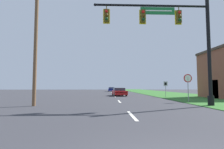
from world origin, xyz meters
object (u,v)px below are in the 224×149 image
object	(u,v)px
car_ahead	(119,92)
stop_sign	(188,82)
route_sign_post	(166,86)
far_car	(111,89)
utility_pole_near	(36,39)
signal_mast	(178,35)

from	to	relation	value
car_ahead	stop_sign	distance (m)	12.32
stop_sign	route_sign_post	world-z (taller)	stop_sign
far_car	stop_sign	xyz separation A→B (m)	(5.84, -34.84, 1.26)
car_ahead	stop_sign	size ratio (longest dim) A/B	1.80
far_car	utility_pole_near	xyz separation A→B (m)	(-6.85, -37.52, 4.35)
far_car	utility_pole_near	distance (m)	38.39
signal_mast	utility_pole_near	distance (m)	10.60
stop_sign	car_ahead	bearing A→B (deg)	116.31
far_car	car_ahead	bearing A→B (deg)	-89.03
car_ahead	route_sign_post	distance (m)	7.09
far_car	utility_pole_near	size ratio (longest dim) A/B	0.46
signal_mast	stop_sign	bearing A→B (deg)	55.62
far_car	route_sign_post	bearing A→B (deg)	-77.46
signal_mast	far_car	bearing A→B (deg)	95.62
signal_mast	route_sign_post	world-z (taller)	signal_mast
car_ahead	utility_pole_near	size ratio (longest dim) A/B	0.47
signal_mast	utility_pole_near	size ratio (longest dim) A/B	0.92
car_ahead	signal_mast	bearing A→B (deg)	-76.69
signal_mast	car_ahead	xyz separation A→B (m)	(-3.33, 14.07, -4.60)
stop_sign	utility_pole_near	world-z (taller)	utility_pole_near
far_car	stop_sign	bearing A→B (deg)	-80.49
signal_mast	stop_sign	distance (m)	5.01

